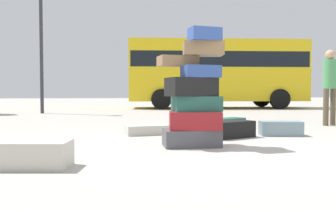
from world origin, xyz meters
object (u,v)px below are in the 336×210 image
at_px(suitcase_tower, 194,98).
at_px(suitcase_cream_foreground_far, 32,154).
at_px(suitcase_teal_left_side, 229,123).
at_px(person_bearded_onlooker, 330,80).
at_px(parked_bus, 216,70).
at_px(lamp_post, 41,13).
at_px(suitcase_black_upright_blue, 231,129).
at_px(suitcase_cream_white_trunk, 146,130).
at_px(suitcase_slate_behind_tower, 281,128).

height_order(suitcase_tower, suitcase_cream_foreground_far, suitcase_tower).
distance_m(suitcase_teal_left_side, person_bearded_onlooker, 2.67).
height_order(suitcase_tower, parked_bus, parked_bus).
height_order(person_bearded_onlooker, lamp_post, lamp_post).
distance_m(suitcase_black_upright_blue, person_bearded_onlooker, 3.44).
xyz_separation_m(suitcase_tower, parked_bus, (4.12, 10.89, 1.16)).
distance_m(suitcase_cream_foreground_far, lamp_post, 9.84).
distance_m(suitcase_cream_white_trunk, suitcase_cream_foreground_far, 2.82).
bearing_deg(suitcase_slate_behind_tower, suitcase_cream_white_trunk, 178.61).
height_order(suitcase_tower, suitcase_teal_left_side, suitcase_tower).
relative_size(suitcase_tower, lamp_post, 0.30).
xyz_separation_m(suitcase_cream_foreground_far, lamp_post, (-1.43, 9.11, 3.44)).
bearing_deg(suitcase_cream_foreground_far, person_bearded_onlooker, 40.79).
bearing_deg(lamp_post, parked_bus, 20.36).
bearing_deg(suitcase_tower, parked_bus, 69.29).
height_order(suitcase_cream_white_trunk, suitcase_teal_left_side, suitcase_teal_left_side).
xyz_separation_m(suitcase_slate_behind_tower, suitcase_black_upright_blue, (-0.95, -0.08, 0.01)).
xyz_separation_m(suitcase_tower, lamp_post, (-3.38, 8.11, 2.90)).
bearing_deg(lamp_post, suitcase_teal_left_side, -52.68).
bearing_deg(suitcase_slate_behind_tower, lamp_post, 138.77).
xyz_separation_m(suitcase_slate_behind_tower, suitcase_cream_foreground_far, (-3.73, -1.80, 0.01)).
bearing_deg(parked_bus, person_bearded_onlooker, -84.03).
relative_size(suitcase_teal_left_side, parked_bus, 0.07).
height_order(suitcase_teal_left_side, lamp_post, lamp_post).
height_order(suitcase_tower, suitcase_black_upright_blue, suitcase_tower).
bearing_deg(suitcase_cream_foreground_far, parked_bus, 74.52).
xyz_separation_m(suitcase_tower, suitcase_cream_foreground_far, (-1.95, -1.00, -0.54)).
height_order(suitcase_teal_left_side, suitcase_cream_foreground_far, suitcase_cream_foreground_far).
distance_m(suitcase_tower, person_bearded_onlooker, 4.41).
height_order(suitcase_black_upright_blue, parked_bus, parked_bus).
distance_m(suitcase_cream_foreground_far, person_bearded_onlooker, 6.65).
relative_size(person_bearded_onlooker, lamp_post, 0.32).
bearing_deg(suitcase_cream_white_trunk, person_bearded_onlooker, 4.33).
height_order(suitcase_teal_left_side, person_bearded_onlooker, person_bearded_onlooker).
xyz_separation_m(suitcase_black_upright_blue, lamp_post, (-4.21, 7.39, 3.44)).
bearing_deg(suitcase_tower, suitcase_slate_behind_tower, 24.08).
relative_size(suitcase_tower, suitcase_teal_left_side, 2.60).
bearing_deg(suitcase_slate_behind_tower, parked_bus, 90.54).
distance_m(suitcase_black_upright_blue, lamp_post, 9.17).
xyz_separation_m(suitcase_cream_white_trunk, suitcase_cream_foreground_far, (-1.46, -2.41, 0.05)).
distance_m(suitcase_teal_left_side, parked_bus, 9.51).
xyz_separation_m(person_bearded_onlooker, parked_bus, (0.32, 8.67, 0.81)).
height_order(suitcase_tower, suitcase_slate_behind_tower, suitcase_tower).
bearing_deg(lamp_post, person_bearded_onlooker, -39.40).
xyz_separation_m(suitcase_tower, person_bearded_onlooker, (3.80, 2.22, 0.35)).
distance_m(suitcase_slate_behind_tower, parked_bus, 10.50).
bearing_deg(suitcase_teal_left_side, suitcase_tower, -147.08).
xyz_separation_m(suitcase_teal_left_side, lamp_post, (-4.68, 6.14, 3.46)).
bearing_deg(suitcase_slate_behind_tower, suitcase_tower, -142.34).
height_order(suitcase_cream_white_trunk, person_bearded_onlooker, person_bearded_onlooker).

